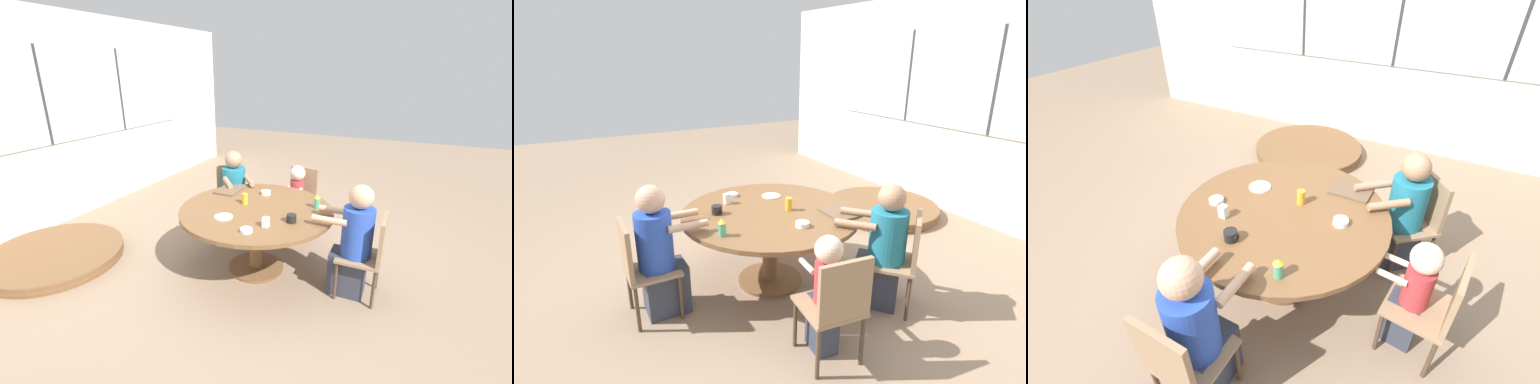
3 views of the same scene
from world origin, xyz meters
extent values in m
plane|color=#8C725B|center=(0.00, 0.00, 0.00)|extent=(16.00, 16.00, 0.00)
cube|color=silver|center=(0.00, 3.02, 1.40)|extent=(8.40, 0.06, 2.80)
cube|color=silver|center=(0.00, 2.98, 1.73)|extent=(5.20, 0.02, 1.24)
cube|color=#333333|center=(-1.30, 2.97, 1.73)|extent=(0.04, 0.01, 1.24)
cube|color=#333333|center=(0.00, 2.97, 1.73)|extent=(0.04, 0.01, 1.24)
cylinder|color=brown|center=(0.00, 0.00, 0.69)|extent=(1.58, 1.58, 0.04)
cylinder|color=brown|center=(0.00, 0.00, 0.34)|extent=(0.14, 0.14, 0.67)
cylinder|color=brown|center=(0.00, 0.00, 0.01)|extent=(0.60, 0.60, 0.03)
cube|color=#937556|center=(-0.01, -1.07, 0.41)|extent=(0.40, 0.40, 0.03)
cube|color=#937556|center=(-0.01, -1.25, 0.63)|extent=(0.38, 0.04, 0.42)
cylinder|color=#4C3828|center=(-0.18, -0.90, 0.20)|extent=(0.03, 0.03, 0.40)
cylinder|color=#4C3828|center=(0.16, -0.90, 0.20)|extent=(0.03, 0.03, 0.40)
cylinder|color=#4C3828|center=(-0.18, -1.24, 0.20)|extent=(0.03, 0.03, 0.40)
cylinder|color=#4C3828|center=(0.16, -1.24, 0.20)|extent=(0.03, 0.03, 0.40)
cube|color=#937556|center=(0.81, 0.70, 0.41)|extent=(0.56, 0.56, 0.03)
cube|color=#937556|center=(0.95, 0.81, 0.63)|extent=(0.27, 0.31, 0.42)
cylinder|color=#4C3828|center=(0.79, 0.46, 0.20)|extent=(0.03, 0.03, 0.40)
cylinder|color=#4C3828|center=(0.57, 0.71, 0.20)|extent=(0.03, 0.03, 0.40)
cylinder|color=#4C3828|center=(1.05, 0.68, 0.20)|extent=(0.03, 0.03, 0.40)
cylinder|color=#4C3828|center=(0.83, 0.94, 0.20)|extent=(0.03, 0.03, 0.40)
cube|color=#937556|center=(1.06, -0.12, 0.41)|extent=(0.44, 0.44, 0.03)
cube|color=#937556|center=(1.24, -0.14, 0.63)|extent=(0.08, 0.38, 0.42)
cylinder|color=#4C3828|center=(0.87, -0.27, 0.20)|extent=(0.03, 0.03, 0.40)
cylinder|color=#4C3828|center=(0.91, 0.07, 0.20)|extent=(0.03, 0.03, 0.40)
cylinder|color=#4C3828|center=(1.21, -0.31, 0.20)|extent=(0.03, 0.03, 0.40)
cylinder|color=#4C3828|center=(1.25, 0.03, 0.20)|extent=(0.03, 0.03, 0.40)
cube|color=#333847|center=(-0.01, -0.97, 0.21)|extent=(0.26, 0.34, 0.42)
cylinder|color=#284CB7|center=(-0.01, -1.03, 0.66)|extent=(0.28, 0.28, 0.47)
sphere|color=tan|center=(-0.01, -1.03, 1.00)|extent=(0.22, 0.22, 0.22)
cylinder|color=tan|center=(-0.13, -0.79, 0.78)|extent=(0.06, 0.31, 0.06)
cylinder|color=tan|center=(0.12, -0.79, 0.78)|extent=(0.06, 0.31, 0.06)
cube|color=#333847|center=(0.74, 0.63, 0.21)|extent=(0.45, 0.44, 0.42)
cylinder|color=#1E7089|center=(0.78, 0.67, 0.64)|extent=(0.30, 0.30, 0.44)
sphere|color=#A37A5B|center=(0.78, 0.67, 0.97)|extent=(0.22, 0.22, 0.22)
cylinder|color=#A37A5B|center=(0.68, 0.40, 0.76)|extent=(0.29, 0.26, 0.06)
cylinder|color=#A37A5B|center=(0.50, 0.61, 0.76)|extent=(0.29, 0.26, 0.06)
cube|color=#333847|center=(0.99, -0.11, 0.21)|extent=(0.23, 0.18, 0.42)
cylinder|color=#B23338|center=(1.02, -0.11, 0.57)|extent=(0.18, 0.18, 0.30)
sphere|color=beige|center=(1.02, -0.11, 0.82)|extent=(0.19, 0.19, 0.19)
cylinder|color=beige|center=(0.86, -0.18, 0.64)|extent=(0.20, 0.06, 0.04)
cylinder|color=beige|center=(0.88, -0.02, 0.64)|extent=(0.20, 0.06, 0.04)
cube|color=brown|center=(0.35, 0.51, 0.72)|extent=(0.33, 0.25, 0.02)
cylinder|color=black|center=(-0.17, -0.44, 0.75)|extent=(0.10, 0.10, 0.08)
torus|color=black|center=(-0.12, -0.44, 0.75)|extent=(0.01, 0.05, 0.05)
cylinder|color=#4CA57F|center=(0.27, -0.57, 0.77)|extent=(0.06, 0.06, 0.11)
cone|color=gold|center=(0.27, -0.57, 0.84)|extent=(0.06, 0.06, 0.03)
cylinder|color=gold|center=(0.06, 0.16, 0.77)|extent=(0.06, 0.06, 0.12)
cube|color=silver|center=(-0.36, -0.26, 0.76)|extent=(0.06, 0.06, 0.09)
cylinder|color=silver|center=(-0.52, -0.14, 0.73)|extent=(0.11, 0.11, 0.03)
cylinder|color=white|center=(0.42, 0.07, 0.73)|extent=(0.11, 0.11, 0.04)
cylinder|color=beige|center=(-0.33, 0.20, 0.72)|extent=(0.18, 0.18, 0.01)
cylinder|color=brown|center=(-0.79, 2.16, 0.01)|extent=(1.45, 1.45, 0.03)
cylinder|color=brown|center=(-0.79, 2.16, 0.04)|extent=(1.46, 1.46, 0.03)
cylinder|color=brown|center=(-0.79, 2.16, 0.07)|extent=(1.45, 1.45, 0.03)
cylinder|color=brown|center=(-0.79, 2.16, 0.10)|extent=(1.46, 1.46, 0.03)
camera|label=1|loc=(-2.96, -1.35, 2.09)|focal=24.00mm
camera|label=2|loc=(2.90, -1.59, 2.05)|focal=28.00mm
camera|label=3|loc=(0.97, -1.78, 2.28)|focal=24.00mm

